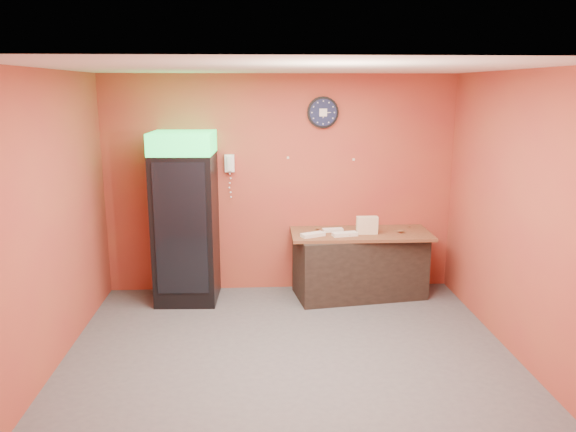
{
  "coord_description": "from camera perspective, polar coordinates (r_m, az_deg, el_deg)",
  "views": [
    {
      "loc": [
        -0.32,
        -5.16,
        2.63
      ],
      "look_at": [
        0.02,
        0.6,
        1.3
      ],
      "focal_mm": 35.0,
      "sensor_mm": 36.0,
      "label": 1
    }
  ],
  "objects": [
    {
      "name": "kitchen_tool",
      "position": [
        7.13,
        7.12,
        -1.42
      ],
      "size": [
        0.06,
        0.06,
        0.06
      ],
      "primitive_type": "cylinder",
      "color": "silver",
      "rests_on": "butcher_paper"
    },
    {
      "name": "sub_roll_stack",
      "position": [
        7.04,
        8.04,
        -0.93
      ],
      "size": [
        0.26,
        0.09,
        0.22
      ],
      "rotation": [
        0.0,
        0.0,
        0.01
      ],
      "color": "beige",
      "rests_on": "butcher_paper"
    },
    {
      "name": "right_wall",
      "position": [
        5.89,
        22.58,
        -0.1
      ],
      "size": [
        0.02,
        4.0,
        2.8
      ],
      "primitive_type": "cube",
      "color": "#A94C2F",
      "rests_on": "floor"
    },
    {
      "name": "wall_clock",
      "position": [
        7.19,
        3.57,
        10.46
      ],
      "size": [
        0.4,
        0.06,
        0.4
      ],
      "color": "black",
      "rests_on": "back_wall"
    },
    {
      "name": "wrapped_sandwich_right",
      "position": [
        7.14,
        4.57,
        -1.42
      ],
      "size": [
        0.27,
        0.13,
        0.04
      ],
      "primitive_type": "cube",
      "rotation": [
        0.0,
        0.0,
        0.11
      ],
      "color": "silver",
      "rests_on": "butcher_paper"
    },
    {
      "name": "left_wall",
      "position": [
        5.64,
        -23.28,
        -0.7
      ],
      "size": [
        0.02,
        4.0,
        2.8
      ],
      "primitive_type": "cube",
      "color": "#A94C2F",
      "rests_on": "floor"
    },
    {
      "name": "beverage_cooler",
      "position": [
        7.0,
        -10.36,
        -0.46
      ],
      "size": [
        0.77,
        0.78,
        2.11
      ],
      "rotation": [
        0.0,
        0.0,
        -0.04
      ],
      "color": "black",
      "rests_on": "floor"
    },
    {
      "name": "wall_phone",
      "position": [
        7.18,
        -5.96,
        5.35
      ],
      "size": [
        0.12,
        0.11,
        0.22
      ],
      "color": "white",
      "rests_on": "back_wall"
    },
    {
      "name": "prep_counter",
      "position": [
        7.28,
        7.28,
        -4.98
      ],
      "size": [
        1.7,
        0.94,
        0.81
      ],
      "primitive_type": "cube",
      "rotation": [
        0.0,
        0.0,
        0.15
      ],
      "color": "black",
      "rests_on": "floor"
    },
    {
      "name": "wrapped_sandwich_mid",
      "position": [
        6.94,
        5.79,
        -1.84
      ],
      "size": [
        0.32,
        0.17,
        0.04
      ],
      "primitive_type": "cube",
      "rotation": [
        0.0,
        0.0,
        0.18
      ],
      "color": "silver",
      "rests_on": "butcher_paper"
    },
    {
      "name": "floor",
      "position": [
        5.8,
        0.16,
        -14.01
      ],
      "size": [
        4.5,
        4.5,
        0.0
      ],
      "primitive_type": "plane",
      "color": "#47474C",
      "rests_on": "ground"
    },
    {
      "name": "back_wall",
      "position": [
        7.27,
        -0.8,
        3.21
      ],
      "size": [
        4.5,
        0.02,
        2.8
      ],
      "primitive_type": "cube",
      "color": "#A94C2F",
      "rests_on": "floor"
    },
    {
      "name": "butcher_paper",
      "position": [
        7.16,
        7.37,
        -1.76
      ],
      "size": [
        1.76,
        0.79,
        0.04
      ],
      "primitive_type": "cube",
      "rotation": [
        0.0,
        0.0,
        -0.01
      ],
      "color": "brown",
      "rests_on": "prep_counter"
    },
    {
      "name": "ceiling",
      "position": [
        5.17,
        0.18,
        14.85
      ],
      "size": [
        4.5,
        4.0,
        0.02
      ],
      "primitive_type": "cube",
      "color": "white",
      "rests_on": "back_wall"
    },
    {
      "name": "wrapped_sandwich_left",
      "position": [
        6.88,
        2.54,
        -1.91
      ],
      "size": [
        0.32,
        0.23,
        0.04
      ],
      "primitive_type": "cube",
      "rotation": [
        0.0,
        0.0,
        0.43
      ],
      "color": "silver",
      "rests_on": "butcher_paper"
    }
  ]
}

